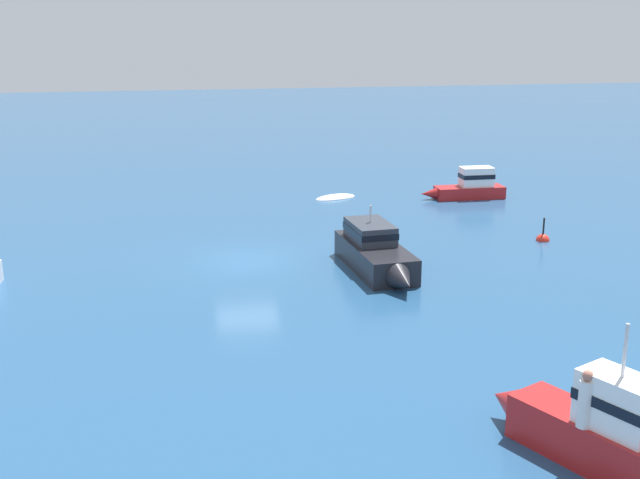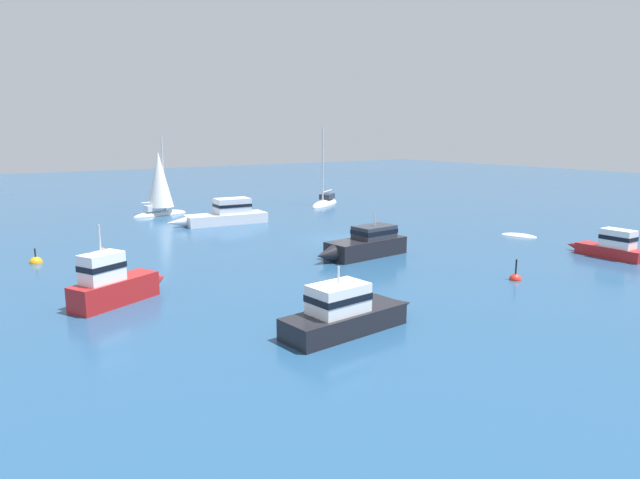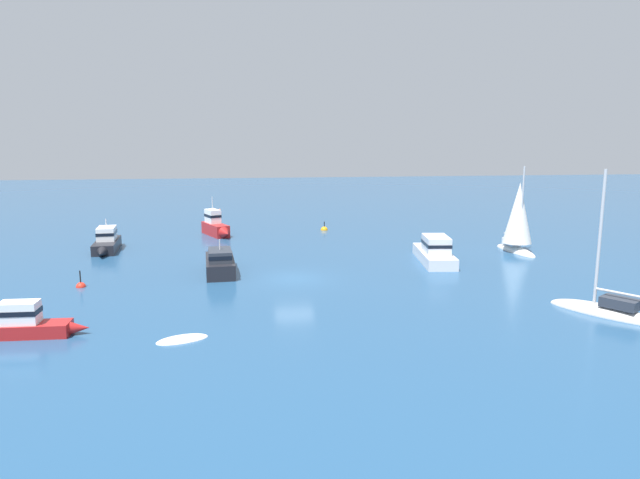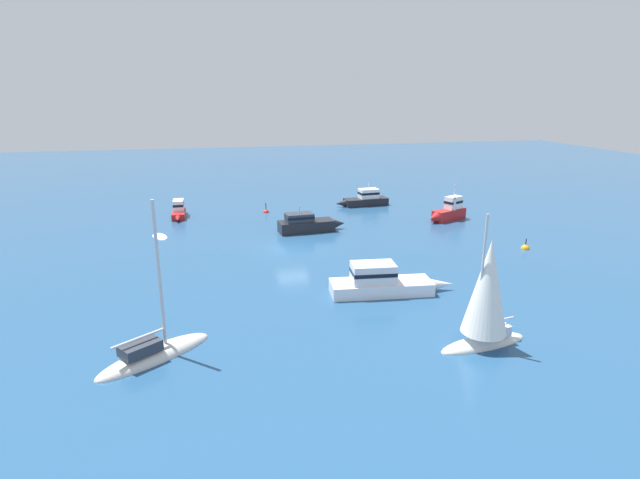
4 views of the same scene
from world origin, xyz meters
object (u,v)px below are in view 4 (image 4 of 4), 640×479
(cabin_cruiser, at_px, (448,211))
(powerboat, at_px, (365,199))
(sailboat, at_px, (154,355))
(powerboat_1, at_px, (179,211))
(mooring_buoy, at_px, (525,249))
(ketch, at_px, (487,299))
(channel_buoy, at_px, (266,212))
(dinghy, at_px, (160,237))
(launch, at_px, (307,224))
(cabin_cruiser_1, at_px, (382,282))

(cabin_cruiser, bearing_deg, powerboat, -79.61)
(sailboat, xyz_separation_m, powerboat_1, (28.79, -0.02, 0.51))
(powerboat, bearing_deg, mooring_buoy, 107.73)
(ketch, relative_size, channel_buoy, 5.40)
(powerboat_1, height_order, dinghy, powerboat_1)
(launch, height_order, powerboat_1, launch)
(cabin_cruiser, height_order, channel_buoy, cabin_cruiser)
(cabin_cruiser_1, height_order, dinghy, cabin_cruiser_1)
(powerboat_1, distance_m, mooring_buoy, 32.63)
(cabin_cruiser, xyz_separation_m, powerboat, (8.27, 5.93, -0.17))
(powerboat, bearing_deg, powerboat_1, -1.92)
(sailboat, bearing_deg, mooring_buoy, -13.03)
(dinghy, distance_m, channel_buoy, 12.46)
(cabin_cruiser, xyz_separation_m, cabin_cruiser_1, (-16.40, 12.72, -0.12))
(launch, xyz_separation_m, sailboat, (-20.52, 11.59, -0.57))
(ketch, bearing_deg, channel_buoy, -86.04)
(sailboat, distance_m, ketch, 16.20)
(launch, xyz_separation_m, powerboat, (9.31, -8.40, -0.01))
(mooring_buoy, bearing_deg, cabin_cruiser, 9.76)
(powerboat, bearing_deg, dinghy, 16.12)
(powerboat, bearing_deg, cabin_cruiser_1, 69.69)
(launch, distance_m, dinghy, 12.99)
(channel_buoy, bearing_deg, sailboat, 162.98)
(launch, xyz_separation_m, mooring_buoy, (-9.07, -16.07, -0.72))
(sailboat, height_order, cabin_cruiser_1, sailboat)
(sailboat, xyz_separation_m, cabin_cruiser_1, (5.16, -13.20, 0.61))
(powerboat, bearing_deg, sailboat, 51.26)
(launch, distance_m, powerboat_1, 14.22)
(cabin_cruiser, bearing_deg, mooring_buoy, 74.52)
(powerboat_1, bearing_deg, cabin_cruiser_1, 29.89)
(cabin_cruiser, distance_m, channel_buoy, 18.59)
(sailboat, bearing_deg, powerboat, 20.64)
(sailboat, distance_m, powerboat, 35.91)
(ketch, distance_m, channel_buoy, 32.05)
(powerboat, height_order, channel_buoy, powerboat)
(ketch, distance_m, dinghy, 29.60)
(powerboat, distance_m, mooring_buoy, 19.92)
(dinghy, height_order, mooring_buoy, mooring_buoy)
(ketch, bearing_deg, mooring_buoy, -139.30)
(dinghy, relative_size, mooring_buoy, 2.28)
(mooring_buoy, bearing_deg, powerboat, 22.64)
(dinghy, relative_size, channel_buoy, 1.99)
(powerboat, height_order, mooring_buoy, powerboat)
(dinghy, bearing_deg, powerboat_1, 148.71)
(channel_buoy, bearing_deg, launch, -161.65)
(powerboat, distance_m, ketch, 32.48)
(powerboat_1, bearing_deg, dinghy, -9.98)
(sailboat, relative_size, powerboat, 1.32)
(powerboat, xyz_separation_m, mooring_buoy, (-18.38, -7.66, -0.70))
(sailboat, height_order, mooring_buoy, sailboat)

